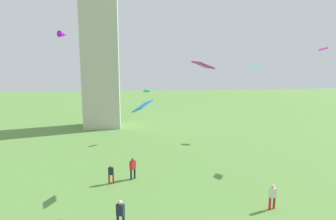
{
  "coord_description": "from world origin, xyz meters",
  "views": [
    {
      "loc": [
        -3.92,
        -5.42,
        9.05
      ],
      "look_at": [
        -0.66,
        15.31,
        6.0
      ],
      "focal_mm": 28.84,
      "sensor_mm": 36.0,
      "label": 1
    }
  ],
  "objects_px": {
    "kite_flying_0": "(324,49)",
    "person_0": "(120,213)",
    "person_2": "(272,195)",
    "kite_flying_3": "(255,67)",
    "kite_flying_2": "(147,91)",
    "person_3": "(111,173)",
    "kite_flying_4": "(143,106)",
    "person_1": "(133,167)",
    "kite_flying_1": "(203,65)",
    "kite_flying_5": "(63,34)"
  },
  "relations": [
    {
      "from": "kite_flying_0",
      "to": "person_0",
      "type": "bearing_deg",
      "value": -24.91
    },
    {
      "from": "person_2",
      "to": "kite_flying_3",
      "type": "distance_m",
      "value": 22.54
    },
    {
      "from": "kite_flying_0",
      "to": "kite_flying_2",
      "type": "relative_size",
      "value": 1.37
    },
    {
      "from": "person_3",
      "to": "kite_flying_0",
      "type": "xyz_separation_m",
      "value": [
        20.94,
        3.49,
        10.37
      ]
    },
    {
      "from": "kite_flying_0",
      "to": "person_2",
      "type": "bearing_deg",
      "value": -9.13
    },
    {
      "from": "person_2",
      "to": "kite_flying_4",
      "type": "height_order",
      "value": "kite_flying_4"
    },
    {
      "from": "person_1",
      "to": "kite_flying_3",
      "type": "distance_m",
      "value": 22.88
    },
    {
      "from": "kite_flying_3",
      "to": "kite_flying_4",
      "type": "relative_size",
      "value": 0.64
    },
    {
      "from": "kite_flying_2",
      "to": "person_0",
      "type": "bearing_deg",
      "value": 40.79
    },
    {
      "from": "kite_flying_0",
      "to": "kite_flying_1",
      "type": "bearing_deg",
      "value": -26.83
    },
    {
      "from": "person_2",
      "to": "kite_flying_2",
      "type": "relative_size",
      "value": 1.55
    },
    {
      "from": "person_1",
      "to": "person_3",
      "type": "relative_size",
      "value": 1.18
    },
    {
      "from": "person_3",
      "to": "person_0",
      "type": "bearing_deg",
      "value": 108.56
    },
    {
      "from": "person_3",
      "to": "kite_flying_2",
      "type": "xyz_separation_m",
      "value": [
        4.02,
        13.66,
        5.58
      ]
    },
    {
      "from": "person_1",
      "to": "kite_flying_5",
      "type": "distance_m",
      "value": 20.0
    },
    {
      "from": "person_2",
      "to": "person_3",
      "type": "xyz_separation_m",
      "value": [
        -10.7,
        5.8,
        -0.07
      ]
    },
    {
      "from": "person_3",
      "to": "kite_flying_3",
      "type": "height_order",
      "value": "kite_flying_3"
    },
    {
      "from": "person_3",
      "to": "kite_flying_1",
      "type": "bearing_deg",
      "value": 166.16
    },
    {
      "from": "person_1",
      "to": "kite_flying_0",
      "type": "xyz_separation_m",
      "value": [
        19.18,
        2.84,
        10.21
      ]
    },
    {
      "from": "person_0",
      "to": "person_1",
      "type": "height_order",
      "value": "person_1"
    },
    {
      "from": "person_1",
      "to": "kite_flying_1",
      "type": "relative_size",
      "value": 1.02
    },
    {
      "from": "kite_flying_1",
      "to": "kite_flying_5",
      "type": "distance_m",
      "value": 21.8
    },
    {
      "from": "person_2",
      "to": "kite_flying_1",
      "type": "relative_size",
      "value": 0.94
    },
    {
      "from": "kite_flying_5",
      "to": "kite_flying_4",
      "type": "bearing_deg",
      "value": 157.11
    },
    {
      "from": "kite_flying_0",
      "to": "kite_flying_4",
      "type": "distance_m",
      "value": 19.37
    },
    {
      "from": "person_1",
      "to": "kite_flying_5",
      "type": "relative_size",
      "value": 1.3
    },
    {
      "from": "kite_flying_2",
      "to": "kite_flying_4",
      "type": "distance_m",
      "value": 14.27
    },
    {
      "from": "person_0",
      "to": "kite_flying_2",
      "type": "height_order",
      "value": "kite_flying_2"
    },
    {
      "from": "kite_flying_1",
      "to": "person_0",
      "type": "bearing_deg",
      "value": 115.39
    },
    {
      "from": "person_3",
      "to": "kite_flying_5",
      "type": "xyz_separation_m",
      "value": [
        -6.1,
        14.21,
        12.57
      ]
    },
    {
      "from": "kite_flying_0",
      "to": "kite_flying_3",
      "type": "xyz_separation_m",
      "value": [
        -2.24,
        9.92,
        -1.62
      ]
    },
    {
      "from": "person_0",
      "to": "kite_flying_5",
      "type": "bearing_deg",
      "value": 137.36
    },
    {
      "from": "kite_flying_2",
      "to": "kite_flying_4",
      "type": "relative_size",
      "value": 0.56
    },
    {
      "from": "person_2",
      "to": "kite_flying_2",
      "type": "bearing_deg",
      "value": -86.06
    },
    {
      "from": "person_3",
      "to": "kite_flying_4",
      "type": "relative_size",
      "value": 0.79
    },
    {
      "from": "kite_flying_1",
      "to": "kite_flying_2",
      "type": "bearing_deg",
      "value": 3.21
    },
    {
      "from": "person_2",
      "to": "kite_flying_3",
      "type": "height_order",
      "value": "kite_flying_3"
    },
    {
      "from": "kite_flying_0",
      "to": "kite_flying_3",
      "type": "distance_m",
      "value": 10.3
    },
    {
      "from": "kite_flying_1",
      "to": "kite_flying_3",
      "type": "height_order",
      "value": "kite_flying_1"
    },
    {
      "from": "kite_flying_2",
      "to": "kite_flying_4",
      "type": "bearing_deg",
      "value": 44.1
    },
    {
      "from": "kite_flying_3",
      "to": "person_0",
      "type": "bearing_deg",
      "value": -123.0
    },
    {
      "from": "person_1",
      "to": "person_3",
      "type": "bearing_deg",
      "value": 159.27
    },
    {
      "from": "person_0",
      "to": "person_3",
      "type": "distance_m",
      "value": 6.56
    },
    {
      "from": "kite_flying_1",
      "to": "kite_flying_2",
      "type": "relative_size",
      "value": 1.65
    },
    {
      "from": "kite_flying_1",
      "to": "kite_flying_3",
      "type": "relative_size",
      "value": 1.44
    },
    {
      "from": "person_3",
      "to": "kite_flying_4",
      "type": "bearing_deg",
      "value": 179.3
    },
    {
      "from": "kite_flying_1",
      "to": "person_2",
      "type": "bearing_deg",
      "value": -129.4
    },
    {
      "from": "person_3",
      "to": "kite_flying_4",
      "type": "distance_m",
      "value": 6.12
    },
    {
      "from": "person_2",
      "to": "kite_flying_0",
      "type": "height_order",
      "value": "kite_flying_0"
    },
    {
      "from": "person_3",
      "to": "kite_flying_4",
      "type": "xyz_separation_m",
      "value": [
        2.63,
        -0.54,
        5.5
      ]
    }
  ]
}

